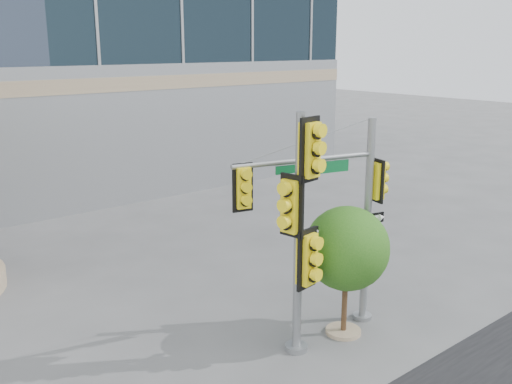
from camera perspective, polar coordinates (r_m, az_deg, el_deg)
ground at (r=13.47m, az=4.42°, el=-15.87°), size 120.00×120.00×0.00m
main_signal_pole at (r=13.58m, az=8.02°, el=-1.06°), size 3.92×1.30×5.15m
secondary_signal_pole at (r=12.23m, az=4.58°, el=-2.61°), size 0.98×0.72×5.47m
street_tree at (r=13.63m, az=9.11°, el=-5.88°), size 2.05×2.00×3.19m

